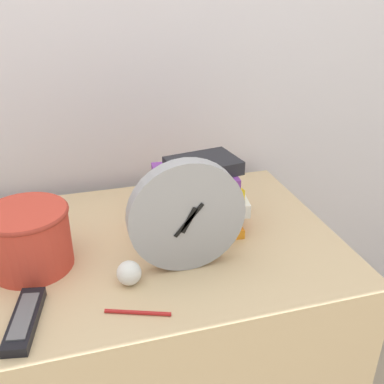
# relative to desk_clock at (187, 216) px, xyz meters

# --- Properties ---
(wall_back) EXTENTS (6.00, 0.04, 2.40)m
(wall_back) POSITION_rel_desk_clock_xyz_m (-0.14, 0.53, 0.30)
(wall_back) COLOR silver
(wall_back) RESTS_ON ground_plane
(desk) EXTENTS (1.10, 0.67, 0.77)m
(desk) POSITION_rel_desk_clock_xyz_m (-0.14, 0.13, -0.52)
(desk) COLOR tan
(desk) RESTS_ON ground_plane
(desk_clock) EXTENTS (0.26, 0.04, 0.26)m
(desk_clock) POSITION_rel_desk_clock_xyz_m (0.00, 0.00, 0.00)
(desk_clock) COLOR #99999E
(desk_clock) RESTS_ON desk
(book_stack) EXTENTS (0.26, 0.21, 0.19)m
(book_stack) POSITION_rel_desk_clock_xyz_m (0.08, 0.17, -0.04)
(book_stack) COLOR orange
(book_stack) RESTS_ON desk
(basket) EXTENTS (0.19, 0.19, 0.15)m
(basket) POSITION_rel_desk_clock_xyz_m (-0.34, 0.10, -0.05)
(basket) COLOR #C63D2D
(basket) RESTS_ON desk
(tv_remote) EXTENTS (0.08, 0.18, 0.02)m
(tv_remote) POSITION_rel_desk_clock_xyz_m (-0.35, -0.10, -0.12)
(tv_remote) COLOR black
(tv_remote) RESTS_ON desk
(crumpled_paper_ball) EXTENTS (0.05, 0.05, 0.05)m
(crumpled_paper_ball) POSITION_rel_desk_clock_xyz_m (-0.14, -0.03, -0.11)
(crumpled_paper_ball) COLOR white
(crumpled_paper_ball) RESTS_ON desk
(pen) EXTENTS (0.13, 0.05, 0.01)m
(pen) POSITION_rel_desk_clock_xyz_m (-0.13, -0.13, -0.13)
(pen) COLOR #B21E1E
(pen) RESTS_ON desk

